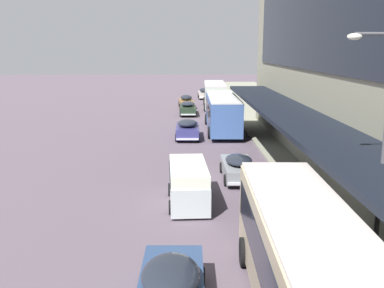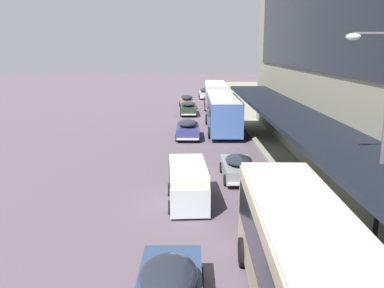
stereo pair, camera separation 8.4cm
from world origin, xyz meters
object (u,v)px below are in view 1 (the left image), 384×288
Objects in this scene: street_lamp at (380,141)px; sedan_oncoming_rear at (188,108)px; transit_bus_kerbside_rear at (309,269)px; sedan_trailing_mid at (186,101)px; sedan_second_near at (238,167)px; transit_bus_kerbside_front at (222,111)px; vw_van at (188,181)px; sedan_lead_mid at (188,129)px; sedan_oncoming_front at (204,93)px; sedan_lead_near at (171,288)px; transit_bus_kerbside_far at (215,94)px.

sedan_oncoming_rear is at bearing 98.96° from street_lamp.
transit_bus_kerbside_rear is 1.39× the size of street_lamp.
sedan_trailing_mid is 1.03× the size of sedan_second_near.
vw_van is (-3.24, -18.35, -0.75)m from transit_bus_kerbside_front.
sedan_lead_mid is 23.22m from street_lamp.
transit_bus_kerbside_front is 25.83m from sedan_oncoming_front.
transit_bus_kerbside_front is 2.20× the size of sedan_oncoming_rear.
sedan_oncoming_rear is 0.63× the size of street_lamp.
street_lamp is at bearing -50.50° from vw_van.
sedan_lead_near is at bearing -163.84° from street_lamp.
sedan_oncoming_front is 1.07× the size of sedan_second_near.
sedan_lead_near is (-3.45, -53.01, 0.01)m from sedan_oncoming_front.
sedan_lead_mid is at bearing 89.61° from vw_van.
street_lamp reaches higher than sedan_lead_mid.
sedan_lead_near is at bearing -91.58° from sedan_lead_mid.
sedan_oncoming_front is at bearing 84.52° from sedan_lead_mid.
vw_van is 0.60× the size of street_lamp.
sedan_oncoming_front is at bearing 90.02° from sedan_second_near.
sedan_lead_near is at bearing -90.86° from sedan_trailing_mid.
transit_bus_kerbside_front is 28.13m from transit_bus_kerbside_rear.
transit_bus_kerbside_front reaches higher than sedan_lead_mid.
transit_bus_kerbside_front is 2.33× the size of sedan_lead_near.
vw_van is (-0.09, -34.14, 0.31)m from sedan_trailing_mid.
sedan_lead_mid is at bearing -89.95° from sedan_trailing_mid.
transit_bus_kerbside_far reaches higher than sedan_trailing_mid.
vw_van reaches higher than sedan_lead_near.
sedan_lead_mid reaches higher than sedan_second_near.
transit_bus_kerbside_front is at bearing 88.64° from sedan_second_near.
sedan_second_near is at bearing -83.75° from sedan_oncoming_rear.
transit_bus_kerbside_front is at bearing -78.69° from sedan_trailing_mid.
sedan_oncoming_front is at bearing 86.28° from sedan_lead_near.
transit_bus_kerbside_far is 2.15× the size of sedan_trailing_mid.
street_lamp is (2.54, -25.36, 2.73)m from transit_bus_kerbside_front.
street_lamp is at bearing -84.28° from transit_bus_kerbside_front.
vw_van is (-0.10, -15.17, 0.30)m from sedan_lead_mid.
sedan_oncoming_rear is (-3.01, 9.85, -1.08)m from transit_bus_kerbside_front.
sedan_oncoming_rear is at bearing 89.42° from sedan_lead_mid.
sedan_trailing_mid is (-3.16, 15.79, -1.05)m from transit_bus_kerbside_front.
sedan_lead_mid is 0.55× the size of street_lamp.
sedan_lead_near is 0.59× the size of street_lamp.
transit_bus_kerbside_front is 2.48× the size of sedan_lead_mid.
sedan_oncoming_rear is 37.07m from sedan_lead_near.
transit_bus_kerbside_far reaches higher than vw_van.
street_lamp reaches higher than transit_bus_kerbside_rear.
transit_bus_kerbside_rear is at bearing -90.54° from transit_bus_kerbside_front.
street_lamp reaches higher than vw_van.
sedan_second_near is at bearing -91.36° from transit_bus_kerbside_front.
transit_bus_kerbside_front is at bearing 95.72° from street_lamp.
transit_bus_kerbside_far is 2.08× the size of sedan_oncoming_front.
sedan_second_near is at bearing 104.87° from street_lamp.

